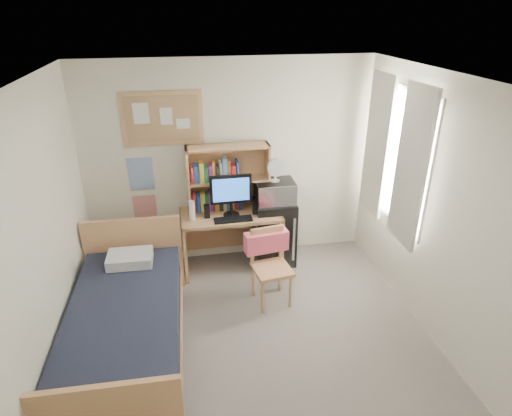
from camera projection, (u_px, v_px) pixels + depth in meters
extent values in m
cube|color=gray|center=(262.00, 366.00, 4.10)|extent=(3.60, 4.20, 0.02)
cube|color=silver|center=(264.00, 88.00, 2.98)|extent=(3.60, 4.20, 0.02)
cube|color=white|center=(230.00, 164.00, 5.40)|extent=(3.60, 0.04, 2.60)
cube|color=white|center=(30.00, 271.00, 3.24)|extent=(0.04, 4.20, 2.60)
cube|color=white|center=(459.00, 229.00, 3.84)|extent=(0.04, 4.20, 2.60)
cube|color=white|center=(395.00, 156.00, 4.76)|extent=(0.10, 1.40, 1.70)
cube|color=silver|center=(411.00, 168.00, 4.40)|extent=(0.04, 0.55, 1.70)
cube|color=silver|center=(377.00, 146.00, 5.11)|extent=(0.04, 0.55, 1.70)
cube|color=#A58057|center=(162.00, 119.00, 4.99)|extent=(0.94, 0.03, 0.64)
cube|color=#2A58AA|center=(141.00, 174.00, 5.23)|extent=(0.30, 0.01, 0.42)
cube|color=red|center=(145.00, 209.00, 5.44)|extent=(0.28, 0.01, 0.36)
cube|color=tan|center=(232.00, 240.00, 5.50)|extent=(1.24, 0.63, 0.77)
cube|color=tan|center=(272.00, 269.00, 4.80)|extent=(0.50, 0.50, 0.89)
cube|color=black|center=(274.00, 231.00, 5.62)|extent=(0.52, 0.52, 0.87)
cube|color=black|center=(126.00, 330.00, 4.11)|extent=(1.11, 2.14, 0.58)
cube|color=tan|center=(228.00, 178.00, 5.28)|extent=(1.02, 0.26, 0.83)
cube|color=black|center=(231.00, 195.00, 5.16)|extent=(0.50, 0.04, 0.54)
cube|color=black|center=(233.00, 220.00, 5.15)|extent=(0.46, 0.15, 0.02)
cube|color=black|center=(207.00, 211.00, 5.19)|extent=(0.07, 0.07, 0.17)
cube|color=black|center=(255.00, 207.00, 5.29)|extent=(0.07, 0.07, 0.18)
cylinder|color=silver|center=(192.00, 211.00, 5.10)|extent=(0.07, 0.07, 0.25)
cube|color=#FF617D|center=(266.00, 241.00, 4.87)|extent=(0.52, 0.22, 0.24)
cube|color=#B9B8BD|center=(275.00, 192.00, 5.35)|extent=(0.48, 0.37, 0.28)
cylinder|color=silver|center=(275.00, 171.00, 5.23)|extent=(0.23, 0.23, 0.28)
cube|color=silver|center=(130.00, 258.00, 4.63)|extent=(0.48, 0.34, 0.11)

